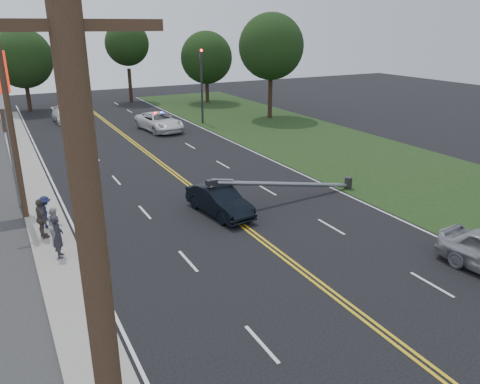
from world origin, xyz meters
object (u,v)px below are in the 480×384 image
bystander_a (58,236)px  bystander_d (41,219)px  emergency_b (64,116)px  bystander_b (55,224)px  fallen_streetlight (294,184)px  traffic_signal (202,80)px  bystander_c (46,212)px  emergency_a (159,122)px  utility_pole_mid (10,118)px  crashed_sedan (219,201)px

bystander_a → bystander_d: (-0.39, 2.29, 0.00)m
emergency_b → bystander_b: size_ratio=2.90×
emergency_b → bystander_d: 28.36m
fallen_streetlight → emergency_b: size_ratio=2.06×
traffic_signal → fallen_streetlight: size_ratio=0.75×
emergency_b → bystander_c: bystander_c is taller
emergency_a → bystander_c: (-11.83, -18.68, 0.09)m
emergency_b → bystander_c: bearing=-103.1°
fallen_streetlight → bystander_d: (-12.88, 0.93, 0.12)m
bystander_a → bystander_c: bystander_a is taller
fallen_streetlight → bystander_b: size_ratio=5.98×
emergency_b → fallen_streetlight: bearing=-77.9°
emergency_a → fallen_streetlight: bearing=-95.2°
fallen_streetlight → emergency_b: 29.91m
emergency_b → utility_pole_mid: bearing=-105.7°
traffic_signal → emergency_b: (-12.01, 6.85, -3.55)m
crashed_sedan → bystander_d: (-8.35, 0.92, 0.32)m
crashed_sedan → bystander_d: 8.41m
emergency_a → utility_pole_mid: bearing=-134.3°
emergency_a → bystander_a: (-11.73, -22.09, 0.23)m
bystander_d → bystander_a: bearing=179.4°
fallen_streetlight → bystander_d: size_ratio=5.07×
fallen_streetlight → utility_pole_mid: size_ratio=0.94×
utility_pole_mid → bystander_d: (0.51, -3.07, -4.04)m
bystander_c → bystander_d: (-0.29, -1.12, 0.14)m
fallen_streetlight → bystander_a: size_ratio=5.09×
emergency_b → bystander_a: bystander_a is taller
utility_pole_mid → bystander_a: size_ratio=5.44×
fallen_streetlight → bystander_c: 12.75m
emergency_a → bystander_a: bearing=-125.2°
fallen_streetlight → emergency_a: bearing=92.1°
utility_pole_mid → bystander_b: size_ratio=6.39×
bystander_a → fallen_streetlight: bearing=-72.6°
emergency_a → emergency_b: (-7.14, 8.11, -0.15)m
utility_pole_mid → crashed_sedan: utility_pole_mid is taller
traffic_signal → crashed_sedan: traffic_signal is taller
fallen_streetlight → bystander_d: bearing=175.9°
fallen_streetlight → emergency_b: (-7.90, 28.85, -0.26)m
bystander_b → bystander_c: (-0.18, 1.72, -0.00)m
bystander_c → fallen_streetlight: bearing=-95.7°
traffic_signal → bystander_b: size_ratio=4.50×
crashed_sedan → emergency_a: bearing=71.9°
bystander_b → bystander_c: 1.73m
crashed_sedan → utility_pole_mid: bearing=147.9°
traffic_signal → emergency_b: bearing=150.3°
utility_pole_mid → bystander_c: size_ratio=6.41×
utility_pole_mid → traffic_signal: bearing=45.8°
utility_pole_mid → bystander_d: bearing=-80.6°
utility_pole_mid → emergency_a: (12.63, 16.74, -4.27)m
emergency_a → bystander_a: size_ratio=3.18×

